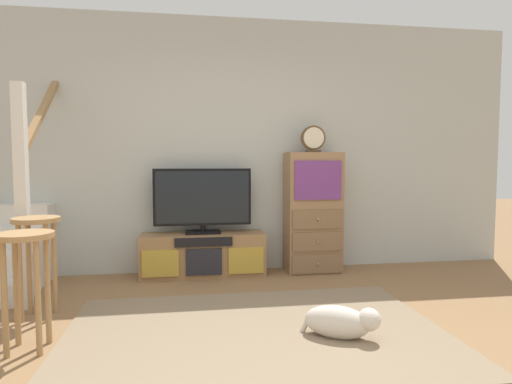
{
  "coord_description": "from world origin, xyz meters",
  "views": [
    {
      "loc": [
        -0.45,
        -2.29,
        1.18
      ],
      "look_at": [
        0.17,
        1.64,
        0.9
      ],
      "focal_mm": 30.66,
      "sensor_mm": 36.0,
      "label": 1
    }
  ],
  "objects_px": {
    "television": "(203,199)",
    "dog": "(341,322)",
    "side_cabinet": "(313,212)",
    "desk_clock": "(313,139)",
    "bar_stool_near": "(26,264)",
    "media_console": "(203,255)",
    "bar_stool_far": "(37,244)"
  },
  "relations": [
    {
      "from": "television",
      "to": "dog",
      "type": "relative_size",
      "value": 2.01
    },
    {
      "from": "side_cabinet",
      "to": "desk_clock",
      "type": "distance_m",
      "value": 0.78
    },
    {
      "from": "side_cabinet",
      "to": "bar_stool_near",
      "type": "bearing_deg",
      "value": -144.68
    },
    {
      "from": "media_console",
      "to": "bar_stool_far",
      "type": "height_order",
      "value": "bar_stool_far"
    },
    {
      "from": "media_console",
      "to": "side_cabinet",
      "type": "distance_m",
      "value": 1.25
    },
    {
      "from": "television",
      "to": "dog",
      "type": "bearing_deg",
      "value": -64.69
    },
    {
      "from": "desk_clock",
      "to": "dog",
      "type": "distance_m",
      "value": 2.22
    },
    {
      "from": "bar_stool_far",
      "to": "dog",
      "type": "distance_m",
      "value": 2.3
    },
    {
      "from": "desk_clock",
      "to": "bar_stool_far",
      "type": "xyz_separation_m",
      "value": [
        -2.44,
        -1.02,
        -0.86
      ]
    },
    {
      "from": "side_cabinet",
      "to": "dog",
      "type": "relative_size",
      "value": 2.57
    },
    {
      "from": "desk_clock",
      "to": "bar_stool_far",
      "type": "distance_m",
      "value": 2.78
    },
    {
      "from": "television",
      "to": "bar_stool_far",
      "type": "distance_m",
      "value": 1.67
    },
    {
      "from": "television",
      "to": "bar_stool_far",
      "type": "bearing_deg",
      "value": -140.54
    },
    {
      "from": "media_console",
      "to": "desk_clock",
      "type": "bearing_deg",
      "value": -0.23
    },
    {
      "from": "bar_stool_far",
      "to": "desk_clock",
      "type": "bearing_deg",
      "value": 22.72
    },
    {
      "from": "television",
      "to": "bar_stool_near",
      "type": "distance_m",
      "value": 2.03
    },
    {
      "from": "television",
      "to": "desk_clock",
      "type": "height_order",
      "value": "desk_clock"
    },
    {
      "from": "desk_clock",
      "to": "bar_stool_near",
      "type": "relative_size",
      "value": 0.38
    },
    {
      "from": "desk_clock",
      "to": "bar_stool_near",
      "type": "bearing_deg",
      "value": -144.82
    },
    {
      "from": "bar_stool_near",
      "to": "bar_stool_far",
      "type": "distance_m",
      "value": 0.62
    },
    {
      "from": "bar_stool_near",
      "to": "dog",
      "type": "xyz_separation_m",
      "value": [
        2.0,
        -0.14,
        -0.43
      ]
    },
    {
      "from": "side_cabinet",
      "to": "bar_stool_far",
      "type": "bearing_deg",
      "value": -157.06
    },
    {
      "from": "side_cabinet",
      "to": "dog",
      "type": "bearing_deg",
      "value": -100.32
    },
    {
      "from": "bar_stool_near",
      "to": "desk_clock",
      "type": "bearing_deg",
      "value": 35.18
    },
    {
      "from": "side_cabinet",
      "to": "dog",
      "type": "xyz_separation_m",
      "value": [
        -0.32,
        -1.78,
        -0.52
      ]
    },
    {
      "from": "bar_stool_near",
      "to": "dog",
      "type": "height_order",
      "value": "bar_stool_near"
    },
    {
      "from": "media_console",
      "to": "desk_clock",
      "type": "relative_size",
      "value": 4.49
    },
    {
      "from": "television",
      "to": "side_cabinet",
      "type": "distance_m",
      "value": 1.18
    },
    {
      "from": "media_console",
      "to": "television",
      "type": "bearing_deg",
      "value": 90.0
    },
    {
      "from": "dog",
      "to": "side_cabinet",
      "type": "bearing_deg",
      "value": 79.68
    },
    {
      "from": "media_console",
      "to": "dog",
      "type": "xyz_separation_m",
      "value": [
        0.85,
        -1.77,
        -0.1
      ]
    },
    {
      "from": "media_console",
      "to": "bar_stool_near",
      "type": "relative_size",
      "value": 1.7
    }
  ]
}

